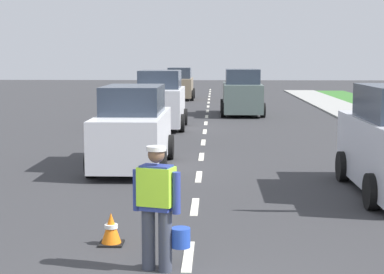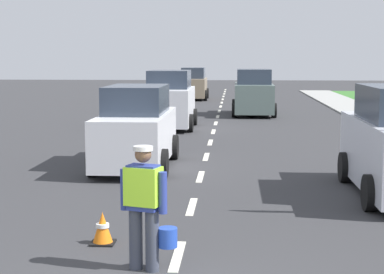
{
  "view_description": "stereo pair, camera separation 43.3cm",
  "coord_description": "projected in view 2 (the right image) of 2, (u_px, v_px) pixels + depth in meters",
  "views": [
    {
      "loc": [
        0.37,
        -6.06,
        2.83
      ],
      "look_at": [
        -0.12,
        7.52,
        1.1
      ],
      "focal_mm": 59.6,
      "sensor_mm": 36.0,
      "label": 1
    },
    {
      "loc": [
        0.8,
        -6.04,
        2.83
      ],
      "look_at": [
        -0.12,
        7.52,
        1.1
      ],
      "focal_mm": 59.6,
      "sensor_mm": 36.0,
      "label": 2
    }
  ],
  "objects": [
    {
      "name": "lane_center_line",
      "position": [
        219.0,
        114.0,
        31.33
      ],
      "size": [
        0.14,
        46.4,
        0.01
      ],
      "color": "silver",
      "rests_on": "ground"
    },
    {
      "name": "ground_plane",
      "position": [
        216.0,
        123.0,
        27.17
      ],
      "size": [
        96.0,
        96.0,
        0.0
      ],
      "primitive_type": "plane",
      "color": "#333335"
    },
    {
      "name": "car_oncoming_third",
      "position": [
        193.0,
        85.0,
        41.55
      ],
      "size": [
        1.91,
        3.8,
        2.08
      ],
      "color": "gray",
      "rests_on": "ground"
    },
    {
      "name": "car_oncoming_lead",
      "position": [
        136.0,
        130.0,
        16.23
      ],
      "size": [
        1.88,
        4.34,
        2.09
      ],
      "color": "silver",
      "rests_on": "ground"
    },
    {
      "name": "car_oncoming_second",
      "position": [
        169.0,
        101.0,
        24.99
      ],
      "size": [
        2.03,
        3.93,
        2.27
      ],
      "color": "silver",
      "rests_on": "ground"
    },
    {
      "name": "road_worker",
      "position": [
        145.0,
        202.0,
        8.37
      ],
      "size": [
        0.77,
        0.41,
        1.67
      ],
      "color": "#383D4C",
      "rests_on": "ground"
    },
    {
      "name": "car_outgoing_far",
      "position": [
        253.0,
        94.0,
        30.55
      ],
      "size": [
        2.05,
        4.18,
        2.21
      ],
      "color": "slate",
      "rests_on": "ground"
    },
    {
      "name": "traffic_cone_near",
      "position": [
        103.0,
        228.0,
        9.64
      ],
      "size": [
        0.36,
        0.36,
        0.49
      ],
      "color": "black",
      "rests_on": "ground"
    }
  ]
}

